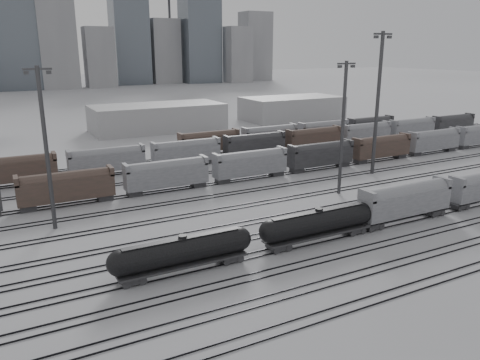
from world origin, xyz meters
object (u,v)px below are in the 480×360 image
hopper_car_a (405,199)px  light_mast_c (343,125)px  tank_car_a (183,252)px  tank_car_b (318,223)px

hopper_car_a → light_mast_c: 17.70m
tank_car_a → hopper_car_a: (34.62, 0.00, 1.00)m
tank_car_b → hopper_car_a: 15.68m
tank_car_a → hopper_car_a: hopper_car_a is taller
tank_car_b → light_mast_c: (16.20, 15.46, 9.52)m
hopper_car_a → tank_car_a: bearing=180.0°
tank_car_b → light_mast_c: bearing=43.7°
tank_car_b → light_mast_c: light_mast_c is taller
hopper_car_a → light_mast_c: bearing=88.0°
tank_car_a → tank_car_b: 18.97m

